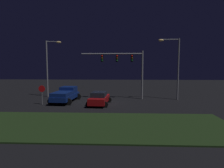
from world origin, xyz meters
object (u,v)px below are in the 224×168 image
at_px(traffic_signal_gantry, 124,63).
at_px(car_sedan, 99,98).
at_px(street_lamp_right, 174,61).
at_px(street_lamp_left, 50,62).
at_px(stop_sign, 42,91).
at_px(pickup_truck, 66,94).

bearing_deg(traffic_signal_gantry, car_sedan, -125.02).
distance_m(car_sedan, street_lamp_right, 11.12).
bearing_deg(street_lamp_left, street_lamp_right, -5.76).
bearing_deg(stop_sign, traffic_signal_gantry, 24.60).
height_order(car_sedan, street_lamp_left, street_lamp_left).
relative_size(pickup_truck, traffic_signal_gantry, 0.66).
distance_m(pickup_truck, car_sedan, 4.70).
distance_m(pickup_truck, traffic_signal_gantry, 8.64).
height_order(street_lamp_right, stop_sign, street_lamp_right).
height_order(traffic_signal_gantry, street_lamp_left, street_lamp_left).
height_order(car_sedan, street_lamp_right, street_lamp_right).
bearing_deg(street_lamp_right, traffic_signal_gantry, 177.42).
xyz_separation_m(street_lamp_right, stop_sign, (-16.11, -4.08, -3.53)).
xyz_separation_m(traffic_signal_gantry, stop_sign, (-9.56, -4.38, -3.34)).
xyz_separation_m(pickup_truck, stop_sign, (-2.26, -1.90, 0.56)).
distance_m(pickup_truck, street_lamp_right, 14.61).
distance_m(car_sedan, traffic_signal_gantry, 6.57).
height_order(car_sedan, stop_sign, stop_sign).
distance_m(pickup_truck, stop_sign, 3.01).
bearing_deg(car_sedan, street_lamp_left, 58.46).
xyz_separation_m(pickup_truck, street_lamp_left, (-3.37, 3.92, 4.07)).
bearing_deg(street_lamp_left, pickup_truck, -49.28).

